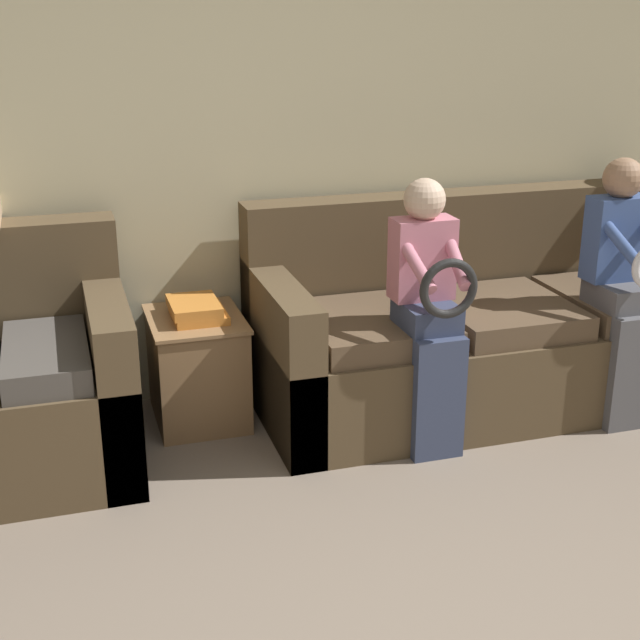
% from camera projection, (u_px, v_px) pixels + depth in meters
% --- Properties ---
extents(wall_back, '(7.48, 0.06, 2.55)m').
position_uv_depth(wall_back, '(273.00, 131.00, 4.16)').
color(wall_back, beige).
rests_on(wall_back, ground_plane).
extents(couch_main, '(2.23, 0.90, 0.97)m').
position_uv_depth(couch_main, '(485.00, 332.00, 4.31)').
color(couch_main, brown).
rests_on(couch_main, ground_plane).
extents(child_left_seated, '(0.26, 0.38, 1.16)m').
position_uv_depth(child_left_seated, '(430.00, 303.00, 3.72)').
color(child_left_seated, '#384260').
rests_on(child_left_seated, ground_plane).
extents(child_right_seated, '(0.27, 0.38, 1.20)m').
position_uv_depth(child_right_seated, '(624.00, 279.00, 3.99)').
color(child_right_seated, '#56565B').
rests_on(child_right_seated, ground_plane).
extents(side_shelf, '(0.42, 0.52, 0.50)m').
position_uv_depth(side_shelf, '(198.00, 367.00, 4.10)').
color(side_shelf, olive).
rests_on(side_shelf, ground_plane).
extents(book_stack, '(0.24, 0.30, 0.08)m').
position_uv_depth(book_stack, '(196.00, 310.00, 4.00)').
color(book_stack, orange).
rests_on(book_stack, side_shelf).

